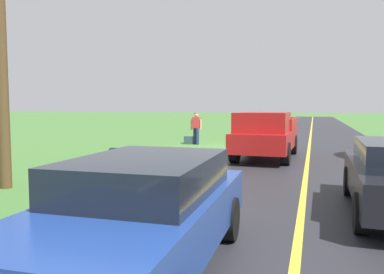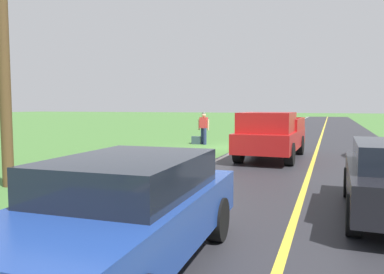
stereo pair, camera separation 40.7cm
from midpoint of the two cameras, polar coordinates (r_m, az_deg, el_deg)
name	(u,v)px [view 2 (the right image)]	position (r m, az deg, el deg)	size (l,w,h in m)	color
ground_plane	(225,147)	(19.06, 5.63, -1.56)	(200.00, 200.00, 0.00)	#427033
road_surface	(317,151)	(18.48, 18.71, -1.97)	(7.27, 120.00, 0.00)	#28282D
lane_edge_line	(242,148)	(18.87, 8.16, -1.64)	(0.16, 117.60, 0.00)	silver
lane_centre_line	(317,151)	(18.48, 18.71, -1.97)	(0.14, 117.60, 0.00)	gold
hitchhiker_walking	(204,126)	(20.47, 2.35, 1.63)	(0.62, 0.52, 1.75)	navy
suitcase_carried	(196,140)	(20.59, 1.17, -0.49)	(0.20, 0.46, 0.43)	#384C56
pickup_truck_passing	(271,134)	(15.07, 12.47, 0.40)	(2.21, 5.45, 1.82)	#B21919
sedan_ahead_same_lane	(125,210)	(4.89, -7.60, -10.77)	(2.04, 4.46, 1.41)	navy
utility_pole_roadside	(2,9)	(10.89, -25.54, 16.93)	(0.28, 0.28, 8.90)	brown
drainage_culvert	(125,155)	(16.37, -9.24, -2.62)	(0.60, 0.60, 0.80)	black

